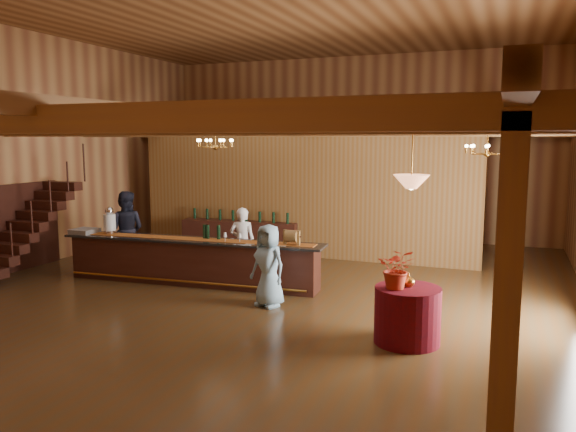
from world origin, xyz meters
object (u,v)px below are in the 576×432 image
(raffle_drum, at_px, (292,236))
(chandelier_left, at_px, (215,143))
(chandelier_right, at_px, (487,149))
(bartender, at_px, (242,243))
(pendant_lamp, at_px, (411,182))
(beverage_dispenser, at_px, (110,221))
(round_table, at_px, (407,315))
(staff_second, at_px, (126,230))
(floor_plant, at_px, (447,241))
(tasting_bar, at_px, (191,261))
(guest, at_px, (268,265))
(backbar_shelf, at_px, (240,237))

(raffle_drum, distance_m, chandelier_left, 2.86)
(chandelier_left, bearing_deg, chandelier_right, 5.63)
(chandelier_left, xyz_separation_m, bartender, (0.65, -0.05, -2.15))
(chandelier_right, distance_m, pendant_lamp, 3.43)
(chandelier_left, bearing_deg, beverage_dispenser, -154.23)
(round_table, bearing_deg, raffle_drum, 143.02)
(beverage_dispenser, bearing_deg, chandelier_right, 11.50)
(chandelier_right, relative_size, staff_second, 0.44)
(raffle_drum, relative_size, chandelier_right, 0.42)
(raffle_drum, xyz_separation_m, round_table, (2.59, -1.95, -0.70))
(bartender, bearing_deg, floor_plant, -155.23)
(chandelier_left, height_order, pendant_lamp, same)
(floor_plant, bearing_deg, chandelier_left, -148.01)
(tasting_bar, distance_m, staff_second, 2.32)
(tasting_bar, xyz_separation_m, beverage_dispenser, (-1.97, -0.10, 0.75))
(tasting_bar, xyz_separation_m, staff_second, (-2.17, 0.69, 0.43))
(chandelier_right, bearing_deg, round_table, -105.20)
(pendant_lamp, relative_size, guest, 0.60)
(staff_second, distance_m, guest, 4.58)
(tasting_bar, xyz_separation_m, guest, (2.13, -0.87, 0.27))
(round_table, xyz_separation_m, chandelier_left, (-4.67, 2.73, 2.50))
(raffle_drum, height_order, bartender, bartender)
(raffle_drum, relative_size, round_table, 0.35)
(round_table, xyz_separation_m, bartender, (-4.02, 2.68, 0.35))
(beverage_dispenser, distance_m, staff_second, 0.89)
(beverage_dispenser, xyz_separation_m, guest, (4.10, -0.77, -0.49))
(tasting_bar, height_order, floor_plant, floor_plant)
(staff_second, relative_size, guest, 1.21)
(round_table, height_order, floor_plant, floor_plant)
(backbar_shelf, distance_m, staff_second, 3.06)
(tasting_bar, distance_m, beverage_dispenser, 2.11)
(pendant_lamp, xyz_separation_m, bartender, (-4.02, 2.68, -1.63))
(floor_plant, bearing_deg, guest, -119.48)
(beverage_dispenser, xyz_separation_m, backbar_shelf, (1.53, 3.28, -0.80))
(chandelier_left, distance_m, floor_plant, 5.98)
(guest, bearing_deg, chandelier_right, 52.32)
(guest, distance_m, floor_plant, 5.39)
(tasting_bar, distance_m, raffle_drum, 2.30)
(raffle_drum, height_order, floor_plant, raffle_drum)
(raffle_drum, xyz_separation_m, bartender, (-1.43, 0.73, -0.35))
(tasting_bar, relative_size, pendant_lamp, 6.37)
(bartender, bearing_deg, pendant_lamp, 134.57)
(floor_plant, bearing_deg, chandelier_right, -69.19)
(backbar_shelf, relative_size, pendant_lamp, 3.46)
(chandelier_right, xyz_separation_m, staff_second, (-7.85, -0.76, -1.91))
(chandelier_left, relative_size, guest, 0.53)
(staff_second, bearing_deg, tasting_bar, 143.60)
(raffle_drum, bearing_deg, beverage_dispenser, -176.89)
(pendant_lamp, relative_size, staff_second, 0.50)
(beverage_dispenser, distance_m, chandelier_left, 2.87)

